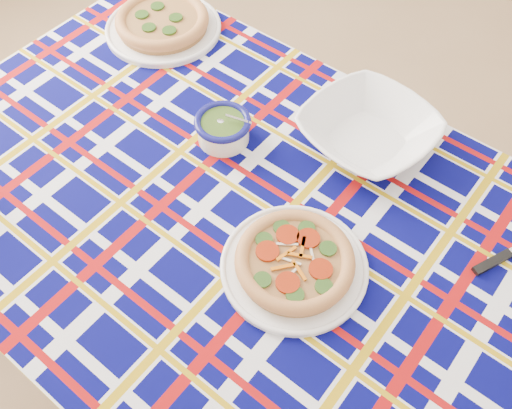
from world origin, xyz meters
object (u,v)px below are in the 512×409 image
at_px(dining_table, 242,233).
at_px(main_focaccia_plate, 295,261).
at_px(pesto_bowl, 223,127).
at_px(serving_bowl, 368,131).

relative_size(dining_table, main_focaccia_plate, 5.92).
xyz_separation_m(main_focaccia_plate, pesto_bowl, (-0.27, 0.25, 0.01)).
xyz_separation_m(dining_table, serving_bowl, (0.17, 0.30, 0.11)).
relative_size(dining_table, pesto_bowl, 13.60).
distance_m(dining_table, main_focaccia_plate, 0.19).
relative_size(main_focaccia_plate, serving_bowl, 1.03).
bearing_deg(main_focaccia_plate, pesto_bowl, 138.08).
relative_size(dining_table, serving_bowl, 6.07).
xyz_separation_m(main_focaccia_plate, serving_bowl, (0.02, 0.37, 0.01)).
bearing_deg(serving_bowl, pesto_bowl, -157.10).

